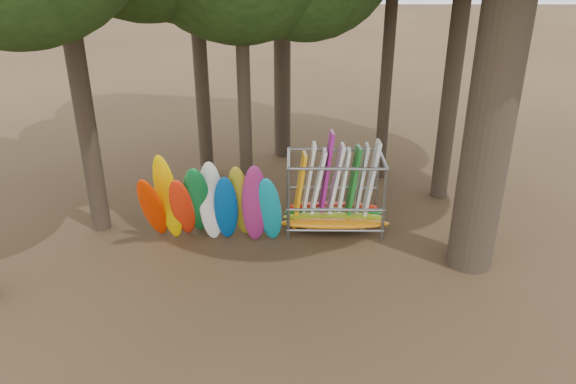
{
  "coord_description": "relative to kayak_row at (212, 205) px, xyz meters",
  "views": [
    {
      "loc": [
        0.17,
        -12.65,
        7.94
      ],
      "look_at": [
        0.02,
        1.5,
        1.4
      ],
      "focal_mm": 35.0,
      "sensor_mm": 36.0,
      "label": 1
    }
  ],
  "objects": [
    {
      "name": "storage_rack",
      "position": [
        3.39,
        1.16,
        -0.25
      ],
      "size": [
        3.14,
        1.62,
        2.88
      ],
      "color": "slate",
      "rests_on": "ground"
    },
    {
      "name": "kayak_row",
      "position": [
        0.0,
        0.0,
        0.0
      ],
      "size": [
        3.86,
        2.19,
        3.01
      ],
      "color": "red",
      "rests_on": "ground"
    },
    {
      "name": "ground",
      "position": [
        2.03,
        -0.9,
        -1.29
      ],
      "size": [
        120.0,
        120.0,
        0.0
      ],
      "primitive_type": "plane",
      "color": "#47331E",
      "rests_on": "ground"
    },
    {
      "name": "lake",
      "position": [
        2.03,
        59.1,
        -1.29
      ],
      "size": [
        160.0,
        160.0,
        0.0
      ],
      "primitive_type": "plane",
      "color": "gray",
      "rests_on": "ground"
    }
  ]
}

